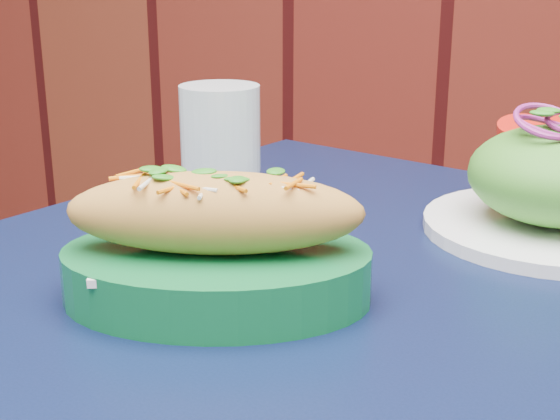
% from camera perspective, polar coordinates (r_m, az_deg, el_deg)
% --- Properties ---
extents(cafe_table, '(0.98, 0.98, 0.75)m').
position_cam_1_polar(cafe_table, '(0.62, 7.11, -14.41)').
color(cafe_table, black).
rests_on(cafe_table, ground).
extents(banh_mi_basket, '(0.27, 0.22, 0.11)m').
position_cam_1_polar(banh_mi_basket, '(0.58, -4.70, -2.68)').
color(banh_mi_basket, '#0E632F').
rests_on(banh_mi_basket, cafe_table).
extents(salad_plate, '(0.24, 0.24, 0.12)m').
position_cam_1_polar(salad_plate, '(0.76, 19.54, 1.75)').
color(salad_plate, white).
rests_on(salad_plate, cafe_table).
extents(water_glass, '(0.08, 0.08, 0.13)m').
position_cam_1_polar(water_glass, '(0.78, -4.36, 4.42)').
color(water_glass, silver).
rests_on(water_glass, cafe_table).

